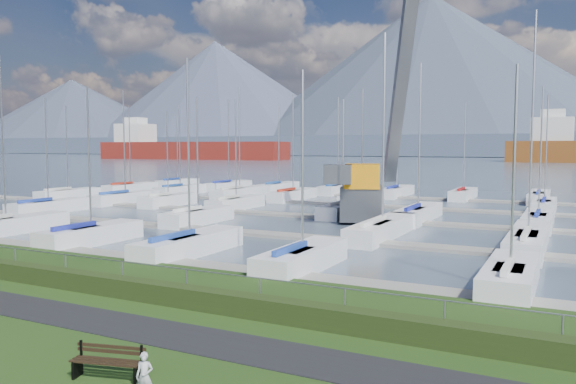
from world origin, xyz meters
The scene contains 12 objects.
path centered at (0.00, -3.00, 0.01)m, with size 160.00×2.00×0.04m, color black.
water centered at (0.00, 260.00, -0.40)m, with size 800.00×540.00×0.20m, color #485769.
hedge centered at (0.00, -0.40, 0.35)m, with size 80.00×0.70×0.70m, color #223112.
fence centered at (0.00, 0.00, 1.20)m, with size 0.04×0.04×80.00m, color gray.
foothill centered at (0.00, 330.00, 6.00)m, with size 900.00×80.00×12.00m, color #485369.
mountains centered at (7.35, 404.62, 46.68)m, with size 1190.00×360.00×115.00m.
docks centered at (0.00, 26.00, -0.22)m, with size 90.00×41.60×0.25m.
bench_right centered at (4.36, -6.19, 0.42)m, with size 1.85×0.85×0.85m.
person centered at (5.64, -6.38, 0.54)m, with size 0.39×0.26×1.08m, color #B2B1B8.
crane centered at (0.39, 25.94, 5.33)m, with size 7.34×13.05×22.35m.
cargo_ship_west centered at (-143.21, 191.07, 3.65)m, with size 89.85×24.19×21.50m.
sailboat_fleet centered at (-1.70, 29.31, 5.38)m, with size 75.33×49.46×13.54m.
Camera 1 is at (14.03, -15.85, 5.55)m, focal length 35.00 mm.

